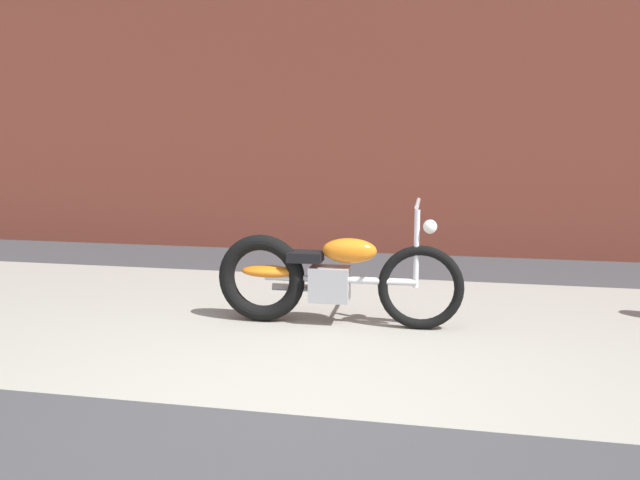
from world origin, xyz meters
TOP-DOWN VIEW (x-y plane):
  - ground_plane at (0.00, 0.00)m, footprint 80.00×80.00m
  - sidewalk_slab at (0.00, 1.75)m, footprint 36.00×3.50m
  - brick_building_wall at (0.00, 5.20)m, footprint 36.00×0.50m
  - motorcycle_orange at (-0.14, 1.72)m, footprint 2.01×0.58m

SIDE VIEW (x-z plane):
  - ground_plane at x=0.00m, z-range 0.00..0.00m
  - sidewalk_slab at x=0.00m, z-range 0.00..0.01m
  - motorcycle_orange at x=-0.14m, z-range -0.12..0.91m
  - brick_building_wall at x=0.00m, z-range 0.00..5.97m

